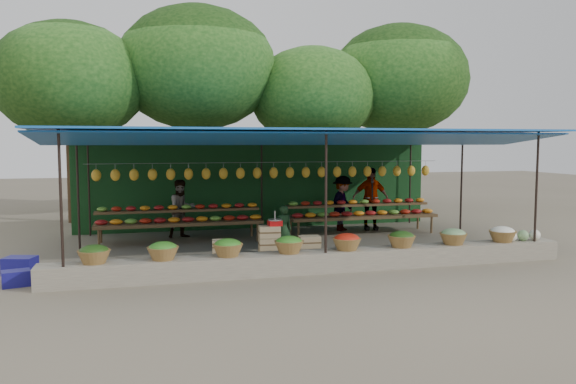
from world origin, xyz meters
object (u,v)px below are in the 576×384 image
object	(u,v)px
weighing_scale	(275,222)
vendor_seated	(283,230)
blue_crate_front	(16,278)
crate_counter	(268,247)
blue_crate_back	(20,266)

from	to	relation	value
weighing_scale	vendor_seated	size ratio (longest dim) A/B	0.29
blue_crate_front	crate_counter	bearing A→B (deg)	-3.88
vendor_seated	weighing_scale	bearing A→B (deg)	60.90
vendor_seated	blue_crate_back	distance (m)	5.48
vendor_seated	blue_crate_back	bearing A→B (deg)	4.74
weighing_scale	blue_crate_front	xyz separation A→B (m)	(-4.95, -0.85, -0.71)
crate_counter	blue_crate_front	bearing A→B (deg)	-169.97
crate_counter	blue_crate_back	distance (m)	4.92
blue_crate_front	weighing_scale	bearing A→B (deg)	-4.17
crate_counter	weighing_scale	bearing A→B (deg)	0.00
crate_counter	blue_crate_back	size ratio (longest dim) A/B	4.24
blue_crate_back	crate_counter	bearing A→B (deg)	15.63
vendor_seated	blue_crate_back	size ratio (longest dim) A/B	1.99
crate_counter	vendor_seated	size ratio (longest dim) A/B	2.13
crate_counter	vendor_seated	distance (m)	0.92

